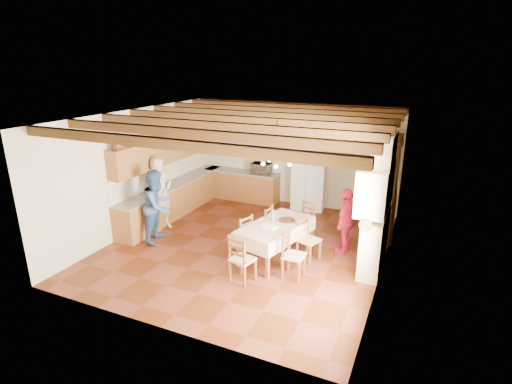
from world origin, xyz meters
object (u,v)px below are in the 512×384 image
chair_end_near (242,258)px  microwave (261,168)px  refrigerator (309,177)px  chair_right_far (309,239)px  chair_left_far (262,225)px  person_woman_red (346,221)px  hutch (385,188)px  dining_table (275,228)px  chair_left_near (240,235)px  chair_right_near (294,255)px  person_woman_blue (157,206)px  chair_end_far (303,222)px  person_man (161,194)px

chair_end_near → microwave: 4.63m
refrigerator → chair_right_far: (0.94, -3.10, -0.43)m
chair_left_far → person_woman_red: bearing=105.0°
hutch → dining_table: bearing=-135.7°
chair_left_near → microwave: size_ratio=1.70×
chair_left_far → chair_right_near: same height
person_woman_blue → refrigerator: bearing=-44.3°
dining_table → microwave: (-1.70, 3.20, 0.35)m
chair_left_near → person_woman_red: bearing=135.2°
dining_table → person_woman_red: (1.32, 0.88, 0.04)m
chair_right_near → chair_end_far: (-0.35, 1.68, 0.00)m
person_man → microwave: size_ratio=3.29×
chair_left_far → chair_end_near: (0.29, -1.65, 0.00)m
chair_right_far → person_man: person_man is taller
chair_left_near → person_man: size_ratio=0.52×
chair_left_near → chair_left_far: same height
hutch → person_woman_blue: bearing=-156.8°
dining_table → chair_left_near: chair_left_near is taller
hutch → person_woman_blue: size_ratio=1.39×
refrigerator → chair_right_near: 4.04m
refrigerator → chair_end_far: size_ratio=1.90×
refrigerator → chair_end_near: (0.02, -4.46, -0.43)m
chair_right_near → chair_right_far: (0.06, 0.81, 0.00)m
refrigerator → dining_table: refrigerator is taller
chair_end_far → person_woman_blue: (-3.13, -1.36, 0.39)m
chair_left_near → chair_left_far: 0.72m
chair_end_far → person_woman_red: bearing=17.9°
chair_end_far → chair_right_near: bearing=-50.3°
chair_right_near → microwave: (-2.33, 3.81, 0.58)m
person_man → person_woman_red: 4.57m
chair_left_near → microwave: (-0.96, 3.38, 0.58)m
dining_table → hutch: bearing=48.7°
chair_left_far → person_man: (-2.70, -0.17, 0.45)m
chair_end_far → person_woman_red: (1.03, -0.18, 0.27)m
chair_left_far → microwave: size_ratio=1.70×
chair_left_near → chair_right_near: same height
chair_end_near → microwave: microwave is taller
chair_end_far → person_man: bearing=-140.2°
dining_table → chair_left_near: (-0.75, -0.18, -0.23)m
hutch → chair_right_near: (-1.32, -2.83, -0.73)m
chair_left_far → person_woman_blue: person_woman_blue is taller
chair_left_far → chair_right_far: size_ratio=1.00×
chair_left_far → chair_right_near: 1.60m
person_woman_red → chair_left_near: bearing=-53.8°
chair_right_far → chair_end_far: bearing=44.8°
microwave → chair_end_far: bearing=-50.1°
chair_right_near → person_woman_blue: 3.52m
chair_end_near → microwave: (-1.47, 4.35, 0.58)m
chair_right_far → microwave: 3.88m
chair_left_far → chair_end_near: bearing=13.2°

